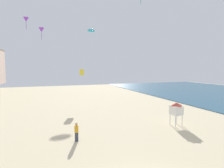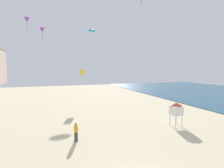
% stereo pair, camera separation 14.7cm
% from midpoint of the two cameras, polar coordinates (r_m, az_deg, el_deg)
% --- Properties ---
extents(kite_flyer, '(0.34, 0.34, 1.64)m').
position_cam_midpoint_polar(kite_flyer, '(15.76, -11.52, -14.85)').
color(kite_flyer, '#383D4C').
rests_on(kite_flyer, ground).
extents(lifeguard_stand, '(1.10, 1.10, 2.55)m').
position_cam_midpoint_polar(lifeguard_stand, '(20.55, 20.59, -7.71)').
color(lifeguard_stand, white).
rests_on(lifeguard_stand, ground).
extents(kite_cyan_parafoil, '(1.90, 0.53, 0.74)m').
position_cam_midpoint_polar(kite_cyan_parafoil, '(46.42, -6.60, 17.08)').
color(kite_cyan_parafoil, '#2DB7CC').
extents(kite_yellow_box, '(0.67, 0.67, 1.06)m').
position_cam_midpoint_polar(kite_yellow_box, '(31.31, -9.72, 3.85)').
color(kite_yellow_box, yellow).
extents(kite_purple_delta_2, '(1.12, 1.12, 2.55)m').
position_cam_midpoint_polar(kite_purple_delta_2, '(44.14, -26.18, 18.47)').
color(kite_purple_delta_2, purple).
extents(kite_purple_delta_3, '(1.25, 1.25, 2.84)m').
position_cam_midpoint_polar(kite_purple_delta_3, '(47.34, -21.93, 16.17)').
color(kite_purple_delta_3, purple).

